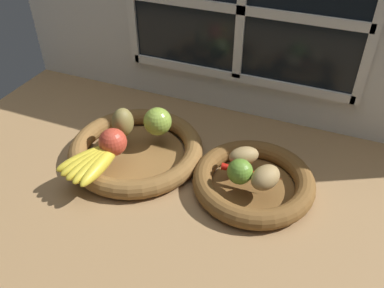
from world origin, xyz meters
TOP-DOWN VIEW (x-y plane):
  - ground_plane at (0.00, 0.00)cm, footprint 140.00×90.00cm
  - back_wall at (0.00, 29.77)cm, footprint 140.00×4.60cm
  - fruit_bowl_left at (-16.90, -1.69)cm, footprint 34.24×34.24cm
  - fruit_bowl_right at (14.01, -1.69)cm, footprint 28.45×28.45cm
  - apple_red_front at (-19.48, -7.51)cm, footprint 6.80×6.80cm
  - apple_green_back at (-13.30, 4.07)cm, footprint 7.22×7.22cm
  - pear_brown at (-21.07, 0.05)cm, footprint 5.65×6.27cm
  - banana_bunch_front at (-21.07, -13.34)cm, footprint 11.26×17.30cm
  - potato_small at (17.11, -4.79)cm, footprint 8.01×9.07cm
  - potato_oblong at (10.52, 1.02)cm, footprint 8.48×7.97cm
  - lime_near at (11.51, -5.45)cm, footprint 5.77×5.77cm
  - chili_pepper at (13.51, -2.47)cm, footprint 14.05×2.69cm

SIDE VIEW (x-z plane):
  - ground_plane at x=0.00cm, z-range -3.00..0.00cm
  - fruit_bowl_left at x=-16.90cm, z-range -0.18..4.42cm
  - fruit_bowl_right at x=14.01cm, z-range -0.17..4.43cm
  - chili_pepper at x=13.51cm, z-range 4.60..6.25cm
  - banana_bunch_front at x=-21.07cm, z-range 4.60..7.99cm
  - potato_oblong at x=10.52cm, z-range 4.60..8.83cm
  - potato_small at x=17.11cm, z-range 4.60..9.69cm
  - lime_near at x=11.51cm, z-range 4.60..10.36cm
  - apple_red_front at x=-19.48cm, z-range 4.60..11.39cm
  - apple_green_back at x=-13.30cm, z-range 4.60..11.82cm
  - pear_brown at x=-21.07cm, z-range 4.60..12.39cm
  - back_wall at x=0.00cm, z-range 0.38..55.38cm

